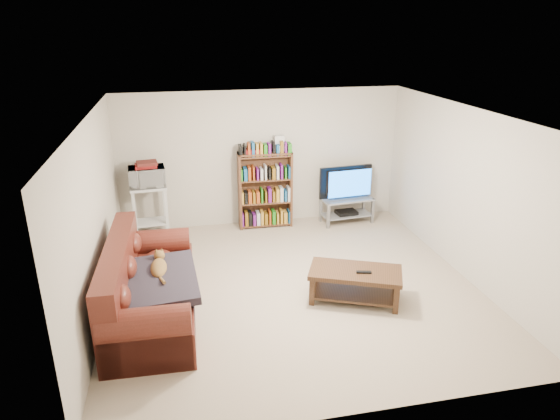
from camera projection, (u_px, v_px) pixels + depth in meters
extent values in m
plane|color=#BEA98D|center=(293.00, 286.00, 6.99)|extent=(5.00, 5.00, 0.00)
plane|color=white|center=(295.00, 114.00, 6.14)|extent=(5.00, 5.00, 0.00)
plane|color=beige|center=(261.00, 158.00, 8.86)|extent=(5.00, 0.00, 5.00)
plane|color=beige|center=(360.00, 304.00, 4.28)|extent=(5.00, 0.00, 5.00)
plane|color=beige|center=(95.00, 220.00, 6.09)|extent=(0.00, 5.00, 5.00)
plane|color=beige|center=(466.00, 193.00, 7.05)|extent=(0.00, 5.00, 5.00)
cube|color=#572016|center=(153.00, 300.00, 6.21)|extent=(1.07, 2.35, 0.44)
cube|color=#572016|center=(120.00, 283.00, 6.04)|extent=(0.32, 2.33, 0.97)
cube|color=#572016|center=(147.00, 346.00, 5.23)|extent=(0.96, 0.27, 0.56)
cube|color=#572016|center=(157.00, 259.00, 7.14)|extent=(0.96, 0.27, 0.56)
cube|color=#2B252F|center=(158.00, 281.00, 5.95)|extent=(0.96, 1.21, 0.19)
cube|color=#3B2414|center=(355.00, 272.00, 6.52)|extent=(1.33, 1.01, 0.06)
cube|color=#3B2414|center=(354.00, 293.00, 6.62)|extent=(1.19, 0.91, 0.03)
cube|color=#3B2414|center=(312.00, 292.00, 6.47)|extent=(0.09, 0.09, 0.37)
cube|color=#3B2414|center=(396.00, 300.00, 6.28)|extent=(0.09, 0.09, 0.37)
cube|color=#3B2414|center=(317.00, 275.00, 6.91)|extent=(0.09, 0.09, 0.37)
cube|color=#3B2414|center=(396.00, 282.00, 6.71)|extent=(0.09, 0.09, 0.37)
cube|color=black|center=(364.00, 272.00, 6.43)|extent=(0.20, 0.10, 0.02)
cube|color=#999EA3|center=(347.00, 199.00, 9.07)|extent=(0.97, 0.51, 0.03)
cube|color=#999EA3|center=(346.00, 214.00, 9.17)|extent=(0.92, 0.48, 0.02)
cube|color=gray|center=(328.00, 216.00, 8.86)|extent=(0.05, 0.05, 0.47)
cube|color=gray|center=(372.00, 211.00, 9.11)|extent=(0.05, 0.05, 0.47)
cube|color=gray|center=(321.00, 209.00, 9.18)|extent=(0.05, 0.05, 0.47)
cube|color=gray|center=(364.00, 205.00, 9.43)|extent=(0.05, 0.05, 0.47)
imported|color=black|center=(348.00, 183.00, 8.96)|extent=(1.01, 0.23, 0.58)
cube|color=black|center=(346.00, 212.00, 9.16)|extent=(0.40, 0.30, 0.06)
cube|color=#56321E|center=(240.00, 191.00, 8.75)|extent=(0.05, 0.29, 1.37)
cube|color=#56321E|center=(290.00, 188.00, 8.91)|extent=(0.05, 0.29, 1.37)
cube|color=#56321E|center=(265.00, 153.00, 8.59)|extent=(0.95, 0.31, 0.03)
cube|color=maroon|center=(253.00, 151.00, 8.54)|extent=(0.28, 0.22, 0.07)
cube|color=silver|center=(148.00, 187.00, 8.22)|extent=(0.62, 0.48, 0.04)
cube|color=silver|center=(151.00, 222.00, 8.44)|extent=(0.56, 0.43, 0.03)
cube|color=silver|center=(135.00, 219.00, 8.16)|extent=(0.05, 0.05, 0.90)
cube|color=silver|center=(167.00, 216.00, 8.30)|extent=(0.05, 0.05, 0.90)
cube|color=silver|center=(135.00, 212.00, 8.47)|extent=(0.05, 0.05, 0.90)
cube|color=silver|center=(165.00, 209.00, 8.61)|extent=(0.05, 0.05, 0.90)
imported|color=silver|center=(147.00, 177.00, 8.15)|extent=(0.61, 0.44, 0.32)
cube|color=maroon|center=(146.00, 166.00, 8.09)|extent=(0.37, 0.33, 0.05)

